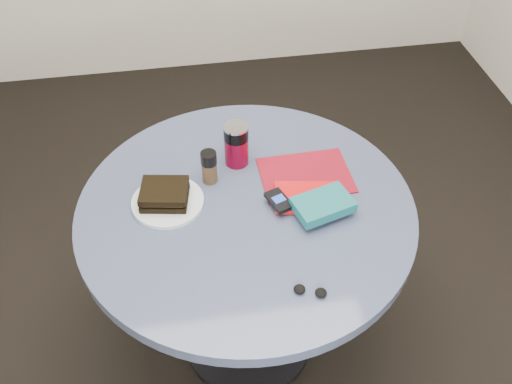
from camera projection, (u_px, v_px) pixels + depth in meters
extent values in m
plane|color=black|center=(248.00, 340.00, 2.21)|extent=(4.00, 4.00, 0.00)
cylinder|color=black|center=(248.00, 338.00, 2.19)|extent=(0.48, 0.48, 0.03)
cylinder|color=black|center=(247.00, 283.00, 1.95)|extent=(0.11, 0.11, 0.68)
cylinder|color=#3C4663|center=(246.00, 210.00, 1.69)|extent=(1.00, 1.00, 0.04)
cylinder|color=silver|center=(168.00, 202.00, 1.68)|extent=(0.24, 0.24, 0.01)
cube|color=black|center=(165.00, 198.00, 1.67)|extent=(0.15, 0.14, 0.02)
cube|color=#362414|center=(164.00, 194.00, 1.66)|extent=(0.14, 0.12, 0.01)
cube|color=black|center=(164.00, 191.00, 1.65)|extent=(0.15, 0.14, 0.02)
cylinder|color=maroon|center=(237.00, 150.00, 1.78)|extent=(0.10, 0.10, 0.10)
cylinder|color=black|center=(236.00, 133.00, 1.73)|extent=(0.10, 0.10, 0.04)
cylinder|color=silver|center=(236.00, 127.00, 1.72)|extent=(0.10, 0.10, 0.01)
cylinder|color=#432F1D|center=(210.00, 172.00, 1.73)|extent=(0.06, 0.06, 0.07)
cylinder|color=black|center=(209.00, 158.00, 1.69)|extent=(0.06, 0.06, 0.04)
cube|color=maroon|center=(306.00, 175.00, 1.77)|extent=(0.28, 0.21, 0.00)
cube|color=red|center=(307.00, 197.00, 1.68)|extent=(0.21, 0.15, 0.02)
cube|color=#155C65|center=(323.00, 205.00, 1.63)|extent=(0.19, 0.15, 0.03)
cube|color=black|center=(279.00, 201.00, 1.65)|extent=(0.08, 0.10, 0.01)
cube|color=#213DA6|center=(279.00, 199.00, 1.65)|extent=(0.04, 0.04, 0.00)
ellipsoid|color=black|center=(300.00, 289.00, 1.45)|extent=(0.04, 0.04, 0.02)
ellipsoid|color=black|center=(321.00, 293.00, 1.45)|extent=(0.04, 0.04, 0.02)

